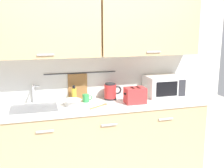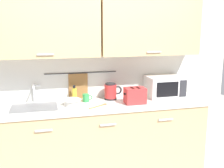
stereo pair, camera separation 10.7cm
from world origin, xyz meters
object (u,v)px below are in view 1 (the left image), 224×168
dish_soap_bottle (74,94)px  wooden_spoon (101,106)px  mug_near_sink (86,98)px  mug_by_kettle (133,94)px  microwave (163,86)px  electric_kettle (111,91)px  mixing_bowl (72,102)px  toaster (135,95)px

dish_soap_bottle → wooden_spoon: (0.26, -0.30, -0.08)m
mug_near_sink → mug_by_kettle: size_ratio=1.00×
microwave → dish_soap_bottle: size_ratio=2.35×
microwave → mug_by_kettle: 0.42m
electric_kettle → mug_by_kettle: (0.30, -0.03, -0.05)m
microwave → dish_soap_bottle: bearing=176.4°
mug_by_kettle → microwave: bearing=-1.6°
microwave → mixing_bowl: (-1.21, -0.12, -0.09)m
wooden_spoon → electric_kettle: bearing=54.1°
mug_by_kettle → mug_near_sink: bearing=-179.2°
electric_kettle → mug_near_sink: bearing=-173.6°
toaster → mixing_bowl: bearing=172.5°
dish_soap_bottle → wooden_spoon: 0.41m
toaster → mug_by_kettle: size_ratio=2.13×
dish_soap_bottle → electric_kettle: bearing=-4.4°
electric_kettle → toaster: bearing=-47.5°
dish_soap_bottle → mug_by_kettle: 0.75m
microwave → mug_near_sink: microwave is taller
mug_near_sink → mixing_bowl: 0.22m
dish_soap_bottle → toaster: dish_soap_bottle is taller
mug_by_kettle → mixing_bowl: bearing=-170.9°
dish_soap_bottle → mug_by_kettle: bearing=-4.7°
toaster → wooden_spoon: bearing=-178.6°
dish_soap_bottle → mug_by_kettle: dish_soap_bottle is taller
microwave → electric_kettle: size_ratio=2.03×
microwave → mug_near_sink: 1.03m
mug_near_sink → mixing_bowl: size_ratio=0.56×
mixing_bowl → dish_soap_bottle: bearing=75.5°
electric_kettle → mixing_bowl: bearing=-162.8°
electric_kettle → toaster: electric_kettle is taller
electric_kettle → mug_by_kettle: 0.30m
microwave → toaster: bearing=-155.7°
electric_kettle → mixing_bowl: size_ratio=1.06×
mug_by_kettle → electric_kettle: bearing=174.8°
electric_kettle → mixing_bowl: (-0.50, -0.16, -0.06)m
microwave → mixing_bowl: size_ratio=2.15×
mixing_bowl → wooden_spoon: (0.31, -0.11, -0.04)m
microwave → mug_by_kettle: (-0.41, 0.01, -0.09)m
electric_kettle → wooden_spoon: electric_kettle is taller
mug_by_kettle → wooden_spoon: bearing=-154.2°
dish_soap_bottle → mug_by_kettle: (0.75, -0.06, -0.04)m
mug_near_sink → mixing_bowl: (-0.18, -0.12, -0.00)m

